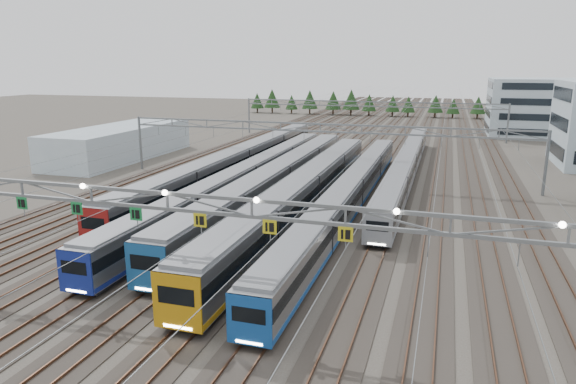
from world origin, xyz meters
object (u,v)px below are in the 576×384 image
(gantry_mid, at_px, (320,134))
(gantry_far, at_px, (370,108))
(train_d, at_px, (305,192))
(gantry_near, at_px, (166,205))
(depot_bldg_north, at_px, (541,107))
(train_c, at_px, (278,181))
(train_b, at_px, (246,179))
(train_f, at_px, (407,164))
(train_a, at_px, (239,162))
(west_shed, at_px, (121,143))
(train_e, at_px, (351,193))

(gantry_mid, height_order, gantry_far, same)
(train_d, height_order, gantry_near, gantry_near)
(depot_bldg_north, bearing_deg, train_c, -118.32)
(train_c, bearing_deg, train_b, 164.34)
(train_d, distance_m, train_f, 22.97)
(train_a, relative_size, west_shed, 2.11)
(train_a, relative_size, train_b, 1.03)
(gantry_near, bearing_deg, train_d, 84.59)
(train_a, height_order, train_c, train_c)
(train_c, xyz_separation_m, west_shed, (-34.29, 18.68, 0.42))
(train_d, bearing_deg, gantry_mid, 98.08)
(depot_bldg_north, bearing_deg, train_e, -111.88)
(gantry_near, relative_size, gantry_mid, 1.00)
(train_d, distance_m, gantry_near, 24.85)
(gantry_far, height_order, depot_bldg_north, depot_bldg_north)
(train_c, xyz_separation_m, gantry_mid, (2.25, 11.56, 4.12))
(gantry_mid, distance_m, west_shed, 37.41)
(train_e, distance_m, west_shed, 47.92)
(train_b, height_order, west_shed, west_shed)
(train_f, relative_size, gantry_near, 1.10)
(gantry_near, height_order, gantry_mid, gantry_near)
(train_e, height_order, depot_bldg_north, depot_bldg_north)
(depot_bldg_north, bearing_deg, train_a, -127.80)
(train_b, relative_size, depot_bldg_north, 2.79)
(gantry_mid, xyz_separation_m, gantry_far, (0.00, 45.00, 0.00))
(train_a, bearing_deg, train_c, -48.24)
(train_a, relative_size, train_e, 1.05)
(train_d, height_order, train_e, train_d)
(gantry_near, distance_m, west_shed, 59.85)
(train_b, height_order, train_c, train_c)
(gantry_near, distance_m, gantry_mid, 40.12)
(gantry_mid, height_order, depot_bldg_north, depot_bldg_north)
(train_b, height_order, train_f, train_b)
(train_c, relative_size, gantry_near, 0.99)
(train_e, xyz_separation_m, gantry_near, (-6.80, -26.69, 5.10))
(train_b, distance_m, west_shed, 34.51)
(train_b, xyz_separation_m, west_shed, (-29.79, 17.42, 0.67))
(gantry_near, bearing_deg, train_f, 76.03)
(train_e, bearing_deg, gantry_near, -104.29)
(gantry_far, bearing_deg, train_c, -92.28)
(train_a, xyz_separation_m, train_d, (13.50, -14.36, 0.04))
(train_c, distance_m, gantry_mid, 12.48)
(train_f, relative_size, gantry_far, 1.10)
(train_d, height_order, train_f, train_d)
(train_f, height_order, gantry_near, gantry_near)
(train_f, relative_size, gantry_mid, 1.10)
(train_f, bearing_deg, train_b, -139.10)
(train_e, height_order, gantry_mid, gantry_mid)
(train_e, distance_m, gantry_mid, 15.66)
(west_shed, bearing_deg, gantry_near, -52.31)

